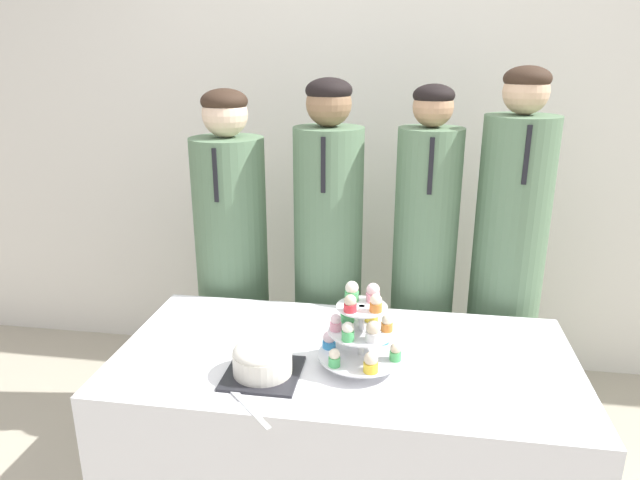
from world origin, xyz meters
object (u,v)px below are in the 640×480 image
at_px(cupcake_stand, 361,329).
at_px(student_3, 505,280).
at_px(student_2, 423,282).
at_px(student_0, 233,275).
at_px(round_cake, 262,359).
at_px(cake_knife, 243,402).
at_px(student_1, 328,274).

relative_size(cupcake_stand, student_3, 0.17).
xyz_separation_m(student_2, student_3, (0.34, 0.00, 0.03)).
distance_m(student_0, student_2, 0.85).
distance_m(round_cake, cake_knife, 0.17).
height_order(cake_knife, student_2, student_2).
relative_size(cake_knife, student_1, 0.11).
bearing_deg(round_cake, student_2, 56.37).
distance_m(student_0, student_1, 0.44).
bearing_deg(round_cake, student_3, 42.02).
relative_size(cake_knife, cupcake_stand, 0.64).
height_order(cupcake_stand, student_1, student_1).
distance_m(cupcake_stand, student_3, 0.87).
bearing_deg(cake_knife, student_1, 129.21).
relative_size(cake_knife, student_3, 0.11).
distance_m(round_cake, student_2, 0.93).
xyz_separation_m(student_1, student_3, (0.76, 0.00, 0.02)).
bearing_deg(student_1, cupcake_stand, -72.96).
height_order(round_cake, student_2, student_2).
height_order(cupcake_stand, student_0, student_0).
bearing_deg(round_cake, cupcake_stand, 19.00).
xyz_separation_m(round_cake, cupcake_stand, (0.30, 0.10, 0.07)).
distance_m(student_1, student_3, 0.76).
xyz_separation_m(student_1, student_2, (0.41, -0.00, -0.01)).
bearing_deg(student_2, round_cake, -123.63).
bearing_deg(cake_knife, student_0, 155.44).
bearing_deg(cupcake_stand, cake_knife, -141.17).
bearing_deg(cupcake_stand, student_2, 72.60).
bearing_deg(student_2, student_3, 0.00).
bearing_deg(cake_knife, student_3, 93.23).
bearing_deg(student_1, student_2, -0.00).
distance_m(round_cake, student_1, 0.78).
height_order(student_0, student_1, student_1).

